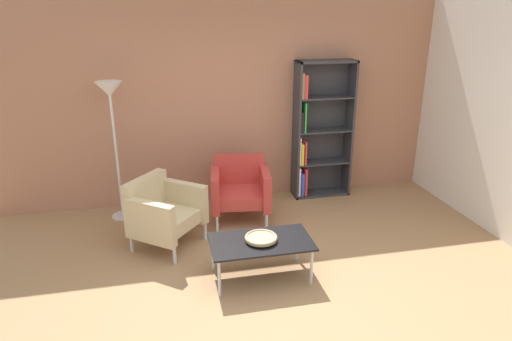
% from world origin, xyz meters
% --- Properties ---
extents(ground_plane, '(8.32, 8.32, 0.00)m').
position_xyz_m(ground_plane, '(0.00, 0.00, 0.00)').
color(ground_plane, '#9E7751').
extents(brick_back_panel, '(6.40, 0.12, 2.90)m').
position_xyz_m(brick_back_panel, '(0.00, 2.46, 1.45)').
color(brick_back_panel, '#A87056').
rests_on(brick_back_panel, ground_plane).
extents(bookshelf_tall, '(0.80, 0.30, 1.90)m').
position_xyz_m(bookshelf_tall, '(1.14, 2.25, 0.92)').
color(bookshelf_tall, '#333338').
rests_on(bookshelf_tall, ground_plane).
extents(coffee_table_low, '(1.00, 0.56, 0.40)m').
position_xyz_m(coffee_table_low, '(-0.10, 0.33, 0.37)').
color(coffee_table_low, black).
rests_on(coffee_table_low, ground_plane).
extents(decorative_bowl, '(0.32, 0.32, 0.05)m').
position_xyz_m(decorative_bowl, '(-0.10, 0.33, 0.43)').
color(decorative_bowl, tan).
rests_on(decorative_bowl, coffee_table_low).
extents(armchair_spare_guest, '(0.94, 0.95, 0.78)m').
position_xyz_m(armchair_spare_guest, '(-1.03, 1.21, 0.41)').
color(armchair_spare_guest, '#C6B289').
rests_on(armchair_spare_guest, ground_plane).
extents(armchair_near_window, '(0.80, 0.75, 0.78)m').
position_xyz_m(armchair_near_window, '(-0.06, 1.70, 0.41)').
color(armchair_near_window, '#B73833').
rests_on(armchair_near_window, ground_plane).
extents(floor_lamp_torchiere, '(0.32, 0.32, 1.74)m').
position_xyz_m(floor_lamp_torchiere, '(-1.54, 2.05, 1.45)').
color(floor_lamp_torchiere, silver).
rests_on(floor_lamp_torchiere, ground_plane).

